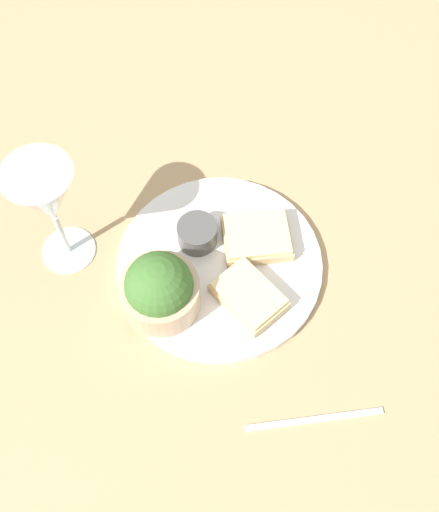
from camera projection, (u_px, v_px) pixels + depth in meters
name	position (u px, v px, depth m)	size (l,w,h in m)	color
ground_plane	(220.00, 267.00, 0.90)	(4.00, 4.00, 0.00)	tan
dinner_plate	(220.00, 265.00, 0.90)	(0.29, 0.29, 0.01)	white
salad_bowl	(160.00, 289.00, 0.83)	(0.11, 0.11, 0.10)	tan
sauce_ramekin	(197.00, 233.00, 0.89)	(0.06, 0.06, 0.04)	#4C4C4C
cheese_toast_near	(257.00, 237.00, 0.90)	(0.11, 0.10, 0.03)	#D1B27F
cheese_toast_far	(249.00, 296.00, 0.85)	(0.11, 0.11, 0.03)	#D1B27F
wine_glass	(47.00, 199.00, 0.80)	(0.09, 0.09, 0.19)	silver
fork	(315.00, 419.00, 0.80)	(0.17, 0.07, 0.01)	silver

